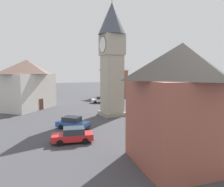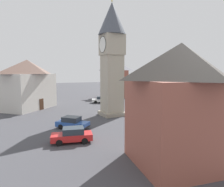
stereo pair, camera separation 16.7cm
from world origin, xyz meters
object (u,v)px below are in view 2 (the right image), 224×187
object	(u,v)px
car_black_far	(72,135)
car_silver_kerb	(72,123)
car_red_corner	(144,102)
building_terrace_right	(28,84)
building_hall_far	(169,80)
clock_tower	(112,50)
tree	(181,91)
pedestrian	(138,112)
building_shop_left	(180,104)
building_corner_back	(116,79)
car_white_side	(151,125)
car_blue_kerb	(101,100)

from	to	relation	value
car_black_far	car_silver_kerb	bearing A→B (deg)	164.31
car_red_corner	building_terrace_right	xyz separation A→B (m)	(-7.53, -21.94, 4.07)
car_silver_kerb	building_hall_far	distance (m)	28.97
clock_tower	car_silver_kerb	xyz separation A→B (m)	(4.77, -8.05, -9.92)
tree	building_hall_far	size ratio (longest dim) A/B	0.60
pedestrian	clock_tower	bearing A→B (deg)	-144.10
clock_tower	building_terrace_right	world-z (taller)	clock_tower
building_shop_left	tree	bearing A→B (deg)	133.58
clock_tower	building_corner_back	size ratio (longest dim) A/B	1.87
building_terrace_right	building_corner_back	size ratio (longest dim) A/B	1.19
car_silver_kerb	car_red_corner	bearing A→B (deg)	118.03
car_red_corner	building_shop_left	distance (m)	26.70
car_silver_kerb	car_white_side	xyz separation A→B (m)	(5.44, 8.25, 0.00)
building_hall_far	car_blue_kerb	bearing A→B (deg)	-113.84
building_shop_left	building_corner_back	world-z (taller)	building_corner_back
clock_tower	building_hall_far	xyz separation A→B (m)	(-6.46, 18.29, -5.49)
clock_tower	car_silver_kerb	size ratio (longest dim) A/B	4.45
car_red_corner	building_hall_far	bearing A→B (deg)	101.03
building_corner_back	building_hall_far	size ratio (longest dim) A/B	0.87
car_white_side	building_corner_back	size ratio (longest dim) A/B	0.44
car_blue_kerb	tree	xyz separation A→B (m)	(21.68, 2.77, 3.70)
building_terrace_right	building_corner_back	world-z (taller)	building_corner_back
building_corner_back	building_hall_far	distance (m)	15.67
car_red_corner	building_hall_far	xyz separation A→B (m)	(-1.61, 8.26, 4.43)
tree	building_shop_left	distance (m)	13.36
tree	building_terrace_right	world-z (taller)	building_terrace_right
car_silver_kerb	car_red_corner	world-z (taller)	same
car_blue_kerb	car_silver_kerb	distance (m)	21.22
car_red_corner	pedestrian	distance (m)	11.26
building_hall_far	building_corner_back	bearing A→B (deg)	-155.54
car_silver_kerb	car_black_far	world-z (taller)	same
car_silver_kerb	car_white_side	world-z (taller)	same
car_black_far	pedestrian	distance (m)	13.45
car_silver_kerb	building_hall_far	size ratio (longest dim) A/B	0.36
car_silver_kerb	car_black_far	size ratio (longest dim) A/B	0.93
car_red_corner	building_shop_left	bearing A→B (deg)	-30.22
pedestrian	building_corner_back	distance (m)	26.33
car_red_corner	building_corner_back	xyz separation A→B (m)	(-15.87, 1.77, 4.25)
car_white_side	car_red_corner	bearing A→B (deg)	146.89
clock_tower	building_hall_far	bearing A→B (deg)	109.47
building_hall_far	building_shop_left	bearing A→B (deg)	-41.41
clock_tower	pedestrian	world-z (taller)	clock_tower
building_hall_far	tree	bearing A→B (deg)	-37.95
car_white_side	building_terrace_right	world-z (taller)	building_terrace_right
clock_tower	car_red_corner	size ratio (longest dim) A/B	4.29
tree	pedestrian	bearing A→B (deg)	-143.49
car_red_corner	pedestrian	world-z (taller)	pedestrian
building_corner_back	pedestrian	bearing A→B (deg)	-20.63
clock_tower	car_silver_kerb	world-z (taller)	clock_tower
car_red_corner	building_terrace_right	world-z (taller)	building_terrace_right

